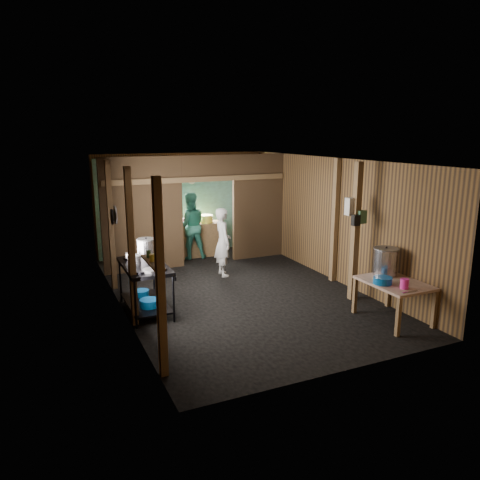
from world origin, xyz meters
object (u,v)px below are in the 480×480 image
cook (223,242)px  stove_pot_large (146,248)px  stock_pot (385,262)px  prep_table (393,301)px  pink_bucket (405,284)px  gas_range (145,288)px  yellow_tub (206,219)px

cook → stove_pot_large: bearing=118.6°
stock_pot → prep_table: bearing=-107.3°
stock_pot → cook: (-1.77, 3.16, -0.15)m
stock_pot → pink_bucket: bearing=-107.4°
gas_range → stock_pot: size_ratio=2.93×
prep_table → stove_pot_large: bearing=143.2°
gas_range → pink_bucket: size_ratio=9.08×
prep_table → pink_bucket: 0.54m
prep_table → stove_pot_large: 4.47m
stove_pot_large → stock_pot: bearing=-31.8°
stock_pot → cook: size_ratio=0.33×
pink_bucket → gas_range: bearing=146.0°
pink_bucket → cook: size_ratio=0.11×
gas_range → prep_table: gas_range is taller
pink_bucket → prep_table: bearing=72.5°
stove_pot_large → cook: 2.11m
stove_pot_large → yellow_tub: size_ratio=0.99×
gas_range → pink_bucket: gas_range is taller
yellow_tub → gas_range: bearing=-125.7°
gas_range → prep_table: (3.71, -2.11, -0.09)m
gas_range → cook: bearing=34.8°
cook → prep_table: bearing=-151.5°
gas_range → cook: cook is taller
pink_bucket → stock_pot: bearing=72.6°
prep_table → yellow_tub: (-1.37, 5.37, 0.61)m
stove_pot_large → prep_table: bearing=-36.8°
prep_table → cook: cook is taller
gas_range → yellow_tub: yellow_tub is taller
prep_table → cook: (-1.65, 3.54, 0.42)m
prep_table → stove_pot_large: stove_pot_large is taller
gas_range → yellow_tub: 4.05m
gas_range → cook: size_ratio=0.97×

